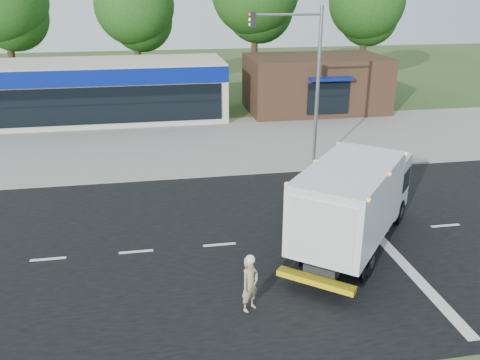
{
  "coord_description": "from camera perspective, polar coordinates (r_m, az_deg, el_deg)",
  "views": [
    {
      "loc": [
        -5.13,
        -16.33,
        8.91
      ],
      "look_at": [
        -1.88,
        2.04,
        1.7
      ],
      "focal_mm": 38.0,
      "sensor_mm": 36.0,
      "label": 1
    }
  ],
  "objects": [
    {
      "name": "ground",
      "position": [
        19.3,
        6.6,
        -6.53
      ],
      "size": [
        120.0,
        120.0,
        0.0
      ],
      "primitive_type": "plane",
      "color": "#385123",
      "rests_on": "ground"
    },
    {
      "name": "parking_apron",
      "position": [
        32.02,
        -0.43,
        4.99
      ],
      "size": [
        60.0,
        9.0,
        0.02
      ],
      "primitive_type": "cube",
      "color": "gray",
      "rests_on": "ground"
    },
    {
      "name": "traffic_signal_pole",
      "position": [
        25.39,
        7.39,
        11.92
      ],
      "size": [
        3.51,
        0.25,
        8.0
      ],
      "color": "gray",
      "rests_on": "ground"
    },
    {
      "name": "emergency_worker",
      "position": [
        14.88,
        1.13,
        -11.51
      ],
      "size": [
        0.74,
        0.7,
        1.8
      ],
      "rotation": [
        0.0,
        0.0,
        0.65
      ],
      "color": "tan",
      "rests_on": "ground"
    },
    {
      "name": "background_trees",
      "position": [
        44.73,
        -4.81,
        19.1
      ],
      "size": [
        36.77,
        7.39,
        12.1
      ],
      "color": "#332114",
      "rests_on": "ground"
    },
    {
      "name": "road_asphalt",
      "position": [
        19.3,
        6.6,
        -6.51
      ],
      "size": [
        60.0,
        14.0,
        0.02
      ],
      "primitive_type": "cube",
      "color": "black",
      "rests_on": "ground"
    },
    {
      "name": "ems_box_truck",
      "position": [
        18.19,
        12.82,
        -1.96
      ],
      "size": [
        6.61,
        7.36,
        3.37
      ],
      "rotation": [
        0.0,
        0.0,
        0.89
      ],
      "color": "black",
      "rests_on": "ground"
    },
    {
      "name": "retail_strip_mall",
      "position": [
        37.11,
        -16.08,
        9.6
      ],
      "size": [
        18.0,
        6.2,
        4.0
      ],
      "color": "beige",
      "rests_on": "ground"
    },
    {
      "name": "lane_markings",
      "position": [
        18.59,
        11.81,
        -7.95
      ],
      "size": [
        55.2,
        7.0,
        0.01
      ],
      "color": "silver",
      "rests_on": "road_asphalt"
    },
    {
      "name": "brown_storefront",
      "position": [
        38.9,
        8.44,
        10.67
      ],
      "size": [
        10.0,
        6.7,
        4.0
      ],
      "color": "#382316",
      "rests_on": "ground"
    },
    {
      "name": "sidewalk",
      "position": [
        26.58,
        1.67,
        1.67
      ],
      "size": [
        60.0,
        2.4,
        0.12
      ],
      "primitive_type": "cube",
      "color": "gray",
      "rests_on": "ground"
    }
  ]
}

